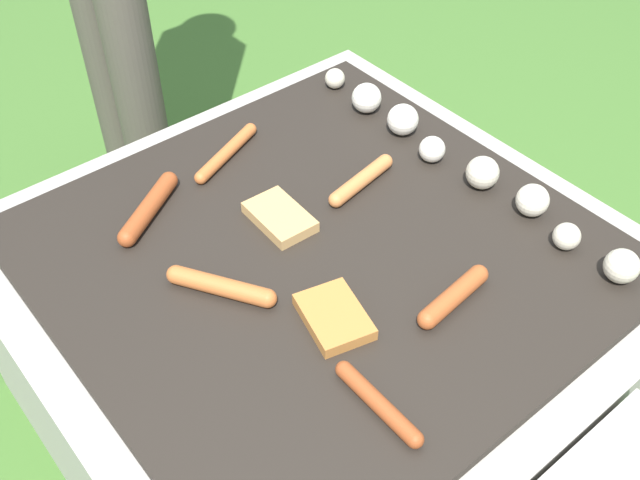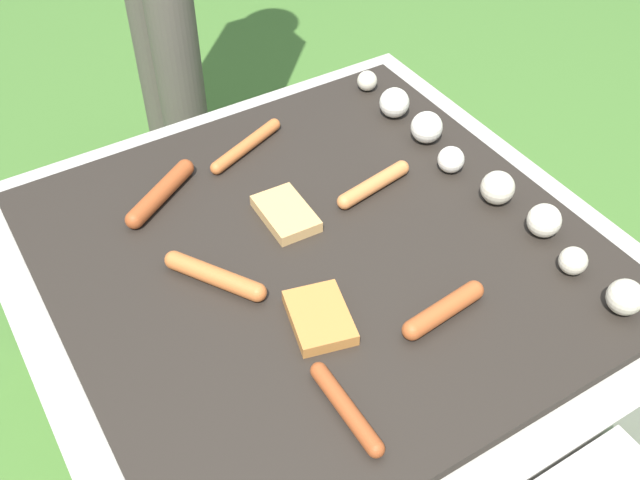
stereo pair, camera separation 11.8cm
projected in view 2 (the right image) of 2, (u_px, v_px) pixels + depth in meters
ground_plane at (320, 409)px, 1.52m from camera, size 14.00×14.00×0.00m
grill at (320, 339)px, 1.36m from camera, size 0.93×0.93×0.46m
sausage_mid_left at (215, 276)px, 1.13m from camera, size 0.16×0.11×0.03m
sausage_front_center at (346, 408)px, 0.97m from camera, size 0.16×0.02×0.02m
sausage_mid_right at (374, 184)px, 1.29m from camera, size 0.05×0.16×0.03m
sausage_back_left at (246, 146)px, 1.38m from camera, size 0.09×0.17×0.02m
sausage_front_right at (444, 310)px, 1.09m from camera, size 0.04×0.15×0.03m
sausage_front_left at (161, 193)px, 1.27m from camera, size 0.11×0.16×0.03m
bread_slice_left at (320, 317)px, 1.08m from camera, size 0.13×0.11×0.02m
bread_slice_center at (286, 214)px, 1.24m from camera, size 0.12×0.08×0.02m
mushroom_row at (478, 172)px, 1.29m from camera, size 0.74×0.08×0.06m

